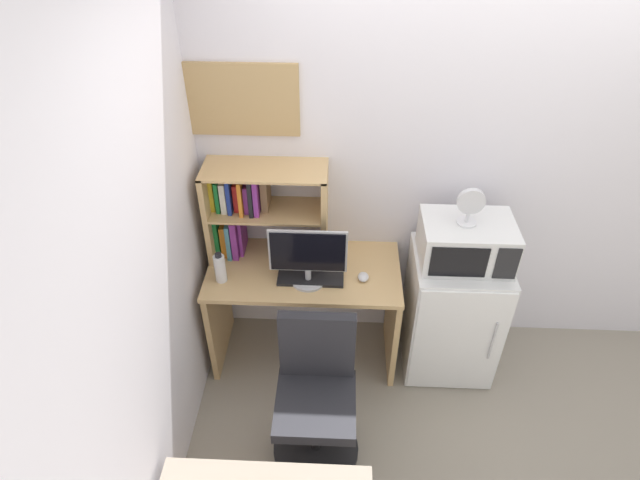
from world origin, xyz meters
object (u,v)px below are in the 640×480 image
keyboard (311,277)px  desk_fan (470,205)px  water_bottle (220,268)px  desk_chair (316,400)px  mini_fridge (451,312)px  wall_corkboard (228,100)px  hutch_bookshelf (251,207)px  microwave (466,242)px  computer_mouse (363,277)px  monitor (308,256)px

keyboard → desk_fan: bearing=4.7°
water_bottle → desk_chair: (0.59, -0.56, -0.45)m
keyboard → mini_fridge: size_ratio=0.45×
mini_fridge → wall_corkboard: bearing=167.7°
desk_chair → keyboard: bearing=95.9°
hutch_bookshelf → microwave: (1.26, -0.17, -0.09)m
computer_mouse → water_bottle: size_ratio=0.41×
keyboard → monitor: bearing=-122.3°
hutch_bookshelf → wall_corkboard: 0.64m
monitor → desk_fan: size_ratio=1.98×
hutch_bookshelf → desk_chair: (0.43, -0.85, -0.69)m
wall_corkboard → hutch_bookshelf: bearing=-51.9°
mini_fridge → desk_chair: size_ratio=0.94×
monitor → desk_fan: bearing=5.9°
monitor → wall_corkboard: 0.97m
monitor → mini_fridge: monitor is taller
monitor → microwave: bearing=6.1°
desk_fan → desk_chair: bearing=-140.3°
keyboard → computer_mouse: (0.31, 0.01, 0.01)m
water_bottle → keyboard: bearing=4.1°
water_bottle → hutch_bookshelf: bearing=60.5°
microwave → desk_fan: (-0.02, -0.01, 0.25)m
water_bottle → desk_chair: bearing=-43.7°
hutch_bookshelf → wall_corkboard: size_ratio=0.92×
monitor → microwave: (0.90, 0.10, 0.05)m
computer_mouse → water_bottle: water_bottle is taller
desk_fan → monitor: bearing=-174.1°
desk_chair → computer_mouse: bearing=67.6°
desk_chair → hutch_bookshelf: bearing=116.8°
computer_mouse → mini_fridge: bearing=6.6°
monitor → wall_corkboard: size_ratio=0.58×
mini_fridge → wall_corkboard: size_ratio=1.12×
hutch_bookshelf → desk_chair: 1.17m
monitor → mini_fridge: bearing=5.9°
water_bottle → desk_chair: water_bottle is taller
keyboard → mini_fridge: bearing=4.7°
monitor → computer_mouse: (0.32, 0.03, -0.17)m
microwave → water_bottle: bearing=-175.4°
water_bottle → wall_corkboard: size_ratio=0.26×
monitor → desk_fan: (0.88, 0.09, 0.31)m
wall_corkboard → microwave: bearing=-12.1°
monitor → keyboard: size_ratio=1.15×
desk_fan → microwave: bearing=13.4°
monitor → desk_fan: 0.94m
wall_corkboard → desk_chair: bearing=-61.6°
water_bottle → wall_corkboard: 0.95m
mini_fridge → desk_fan: desk_fan is taller
computer_mouse → mini_fridge: (0.58, 0.07, -0.34)m
water_bottle → microwave: (1.42, 0.11, 0.15)m
hutch_bookshelf → computer_mouse: (0.68, -0.24, -0.32)m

